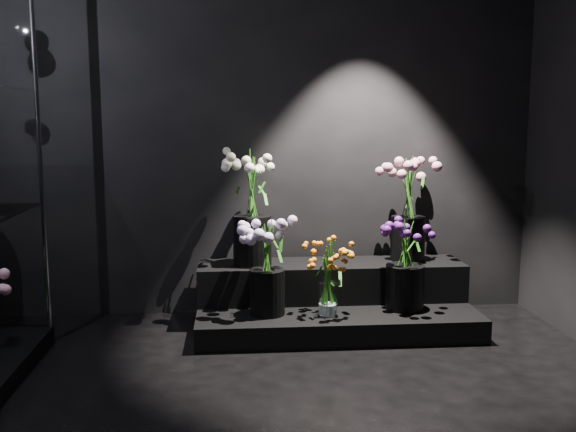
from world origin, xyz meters
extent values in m
plane|color=black|center=(0.00, 2.00, 1.40)|extent=(4.00, 0.00, 4.00)
plane|color=black|center=(0.00, -2.00, 1.40)|extent=(4.00, 0.00, 4.00)
cube|color=black|center=(0.49, 1.53, 0.08)|extent=(1.86, 0.83, 0.16)
cube|color=black|center=(0.49, 1.74, 0.28)|extent=(1.86, 0.41, 0.26)
cylinder|color=white|center=(0.41, 1.34, 0.26)|extent=(0.12, 0.12, 0.22)
cylinder|color=black|center=(0.02, 1.40, 0.30)|extent=(0.23, 0.23, 0.30)
cylinder|color=black|center=(0.94, 1.44, 0.30)|extent=(0.26, 0.26, 0.30)
cylinder|color=black|center=(-0.06, 1.72, 0.59)|extent=(0.26, 0.26, 0.34)
cylinder|color=black|center=(1.05, 1.78, 0.57)|extent=(0.24, 0.24, 0.31)
camera|label=1|loc=(-0.19, -2.64, 1.41)|focal=40.00mm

